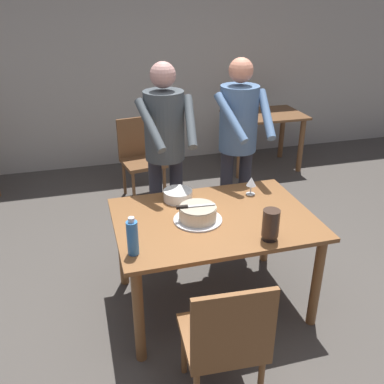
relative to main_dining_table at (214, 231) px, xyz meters
name	(u,v)px	position (x,y,z in m)	size (l,w,h in m)	color
ground_plane	(212,301)	(0.00, 0.00, -0.64)	(14.00, 14.00, 0.00)	#4C4742
back_wall	(139,62)	(0.00, 3.17, 0.71)	(10.00, 0.12, 2.70)	#BCB7AD
main_dining_table	(214,231)	(0.00, 0.00, 0.00)	(1.40, 0.98, 0.75)	brown
cake_on_platter	(198,214)	(-0.12, -0.02, 0.16)	(0.34, 0.34, 0.11)	silver
cake_knife	(188,207)	(-0.20, -0.01, 0.23)	(0.27, 0.04, 0.02)	silver
plate_stack	(178,195)	(-0.18, 0.33, 0.15)	(0.22, 0.22, 0.08)	white
wine_glass_near	(251,182)	(0.39, 0.28, 0.21)	(0.08, 0.08, 0.14)	silver
water_bottle	(133,237)	(-0.61, -0.30, 0.23)	(0.07, 0.07, 0.25)	#387AC6
hurricane_lamp	(271,225)	(0.25, -0.37, 0.22)	(0.11, 0.11, 0.21)	black
person_cutting_cake	(165,144)	(-0.19, 0.70, 0.44)	(0.47, 0.56, 1.72)	#2D2D38
person_standing_beside	(238,136)	(0.45, 0.73, 0.44)	(0.47, 0.56, 1.72)	#2D2D38
chair_near_side	(225,339)	(-0.21, -0.87, -0.15)	(0.47, 0.47, 0.90)	brown
background_table	(263,126)	(1.50, 2.47, -0.06)	(1.00, 0.70, 0.74)	brown
background_chair_0	(141,155)	(-0.20, 2.04, -0.15)	(0.51, 0.51, 0.90)	brown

